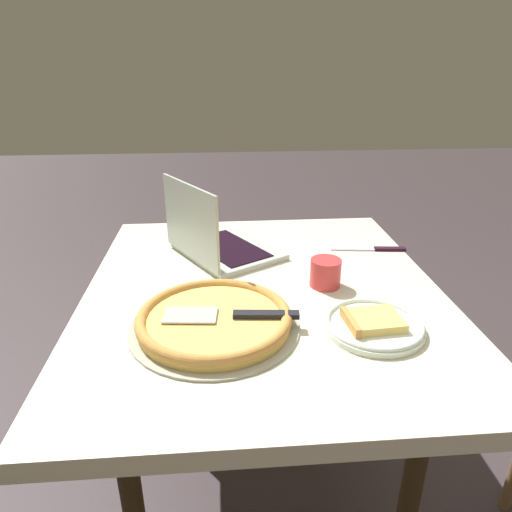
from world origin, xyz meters
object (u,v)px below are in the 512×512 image
Objects in this scene: laptop at (217,241)px; pizza_plate at (373,324)px; dining_table at (263,313)px; table_knife at (376,249)px; drink_cup at (326,273)px; pizza_tray at (214,320)px.

laptop reaches higher than pizza_plate.
pizza_plate reaches higher than dining_table.
drink_cup reaches higher than table_knife.
pizza_tray is at bearing 129.05° from table_knife.
pizza_plate is 0.59× the size of pizza_tray.
dining_table is at bearing -151.00° from laptop.
drink_cup is at bearing 136.64° from table_knife.
laptop is 1.02× the size of pizza_tray.
dining_table is at bearing 45.47° from pizza_plate.
dining_table is 4.58× the size of table_knife.
laptop is 0.51m from table_knife.
laptop is at bearing 52.43° from drink_cup.
pizza_tray reaches higher than pizza_plate.
laptop is 0.57m from pizza_plate.
laptop reaches higher than drink_cup.
pizza_plate is 0.48m from table_knife.
pizza_tray is 0.35m from drink_cup.
dining_table is 2.76× the size of laptop.
laptop is at bearing 29.00° from dining_table.
drink_cup is at bearing -90.30° from dining_table.
table_knife is (0.42, -0.51, -0.02)m from pizza_tray.
pizza_plate is at bearing -141.82° from laptop.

